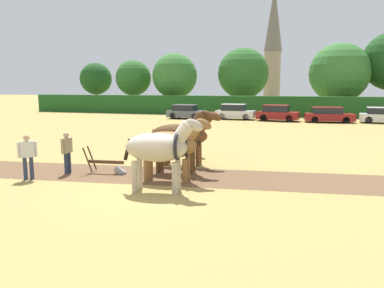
# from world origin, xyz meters

# --- Properties ---
(ground_plane) EXTENTS (240.00, 240.00, 0.00)m
(ground_plane) POSITION_xyz_m (0.00, 0.00, 0.00)
(ground_plane) COLOR #A88E4C
(plowed_furrow_strip) EXTENTS (27.67, 6.18, 0.01)m
(plowed_furrow_strip) POSITION_xyz_m (-4.03, 1.65, 0.00)
(plowed_furrow_strip) COLOR brown
(plowed_furrow_strip) RESTS_ON ground
(hedgerow) EXTENTS (60.03, 1.62, 2.28)m
(hedgerow) POSITION_xyz_m (0.00, 32.78, 1.14)
(hedgerow) COLOR #1E511E
(hedgerow) RESTS_ON ground
(tree_far_left) EXTENTS (4.70, 4.70, 6.87)m
(tree_far_left) POSITION_xyz_m (-25.42, 39.26, 4.50)
(tree_far_left) COLOR #423323
(tree_far_left) RESTS_ON ground
(tree_left) EXTENTS (4.94, 4.94, 7.02)m
(tree_left) POSITION_xyz_m (-18.47, 37.62, 4.53)
(tree_left) COLOR #4C3823
(tree_left) RESTS_ON ground
(tree_center_left) EXTENTS (6.00, 6.00, 7.76)m
(tree_center_left) POSITION_xyz_m (-12.17, 37.09, 4.75)
(tree_center_left) COLOR #4C3823
(tree_center_left) RESTS_ON ground
(tree_center) EXTENTS (6.64, 6.64, 8.38)m
(tree_center) POSITION_xyz_m (-3.26, 38.89, 5.05)
(tree_center) COLOR brown
(tree_center) RESTS_ON ground
(tree_center_right) EXTENTS (7.17, 7.17, 8.58)m
(tree_center_right) POSITION_xyz_m (8.53, 38.34, 4.99)
(tree_center_right) COLOR #423323
(tree_center_right) RESTS_ON ground
(church_spire) EXTENTS (3.36, 3.36, 21.79)m
(church_spire) POSITION_xyz_m (-1.49, 61.59, 11.40)
(church_spire) COLOR gray
(church_spire) RESTS_ON ground
(draft_horse_lead_left) EXTENTS (2.67, 1.20, 2.44)m
(draft_horse_lead_left) POSITION_xyz_m (0.43, 0.06, 1.43)
(draft_horse_lead_left) COLOR #B2A38E
(draft_horse_lead_left) RESTS_ON ground
(draft_horse_lead_right) EXTENTS (2.82, 1.27, 2.34)m
(draft_horse_lead_right) POSITION_xyz_m (0.26, 1.46, 1.31)
(draft_horse_lead_right) COLOR brown
(draft_horse_lead_right) RESTS_ON ground
(draft_horse_trail_left) EXTENTS (2.71, 1.19, 2.53)m
(draft_horse_trail_left) POSITION_xyz_m (0.10, 2.86, 1.45)
(draft_horse_trail_left) COLOR #513319
(draft_horse_trail_left) RESTS_ON ground
(draft_horse_trail_right) EXTENTS (2.89, 1.14, 2.39)m
(draft_horse_trail_right) POSITION_xyz_m (-0.06, 4.26, 1.27)
(draft_horse_trail_right) COLOR brown
(draft_horse_trail_right) RESTS_ON ground
(plow) EXTENTS (1.70, 0.53, 1.13)m
(plow) POSITION_xyz_m (-2.41, 1.85, 0.32)
(plow) COLOR #4C331E
(plow) RESTS_ON ground
(farmer_at_plow) EXTENTS (0.22, 0.65, 1.60)m
(farmer_at_plow) POSITION_xyz_m (-3.98, 1.43, 0.92)
(farmer_at_plow) COLOR #28334C
(farmer_at_plow) RESTS_ON ground
(farmer_beside_team) EXTENTS (0.59, 0.42, 1.68)m
(farmer_beside_team) POSITION_xyz_m (-0.10, 6.44, 0.98)
(farmer_beside_team) COLOR #28334C
(farmer_beside_team) RESTS_ON ground
(farmer_onlooker_left) EXTENTS (0.52, 0.47, 1.64)m
(farmer_onlooker_left) POSITION_xyz_m (-4.74, 0.16, 0.95)
(farmer_onlooker_left) COLOR #28334C
(farmer_onlooker_left) RESTS_ON ground
(parked_car_far_left) EXTENTS (4.04, 2.12, 1.48)m
(parked_car_far_left) POSITION_xyz_m (-7.26, 26.78, 0.72)
(parked_car_far_left) COLOR #565B66
(parked_car_far_left) RESTS_ON ground
(parked_car_left) EXTENTS (4.02, 1.86, 1.58)m
(parked_car_left) POSITION_xyz_m (-2.17, 27.45, 0.76)
(parked_car_left) COLOR silver
(parked_car_left) RESTS_ON ground
(parked_car_center_left) EXTENTS (4.17, 2.27, 1.57)m
(parked_car_center_left) POSITION_xyz_m (2.15, 26.81, 0.76)
(parked_car_center_left) COLOR maroon
(parked_car_center_left) RESTS_ON ground
(parked_car_center) EXTENTS (4.60, 2.24, 1.44)m
(parked_car_center) POSITION_xyz_m (6.90, 26.78, 0.70)
(parked_car_center) COLOR maroon
(parked_car_center) RESTS_ON ground
(parked_car_center_right) EXTENTS (4.07, 2.11, 1.47)m
(parked_car_center_right) POSITION_xyz_m (11.62, 27.37, 0.71)
(parked_car_center_right) COLOR silver
(parked_car_center_right) RESTS_ON ground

